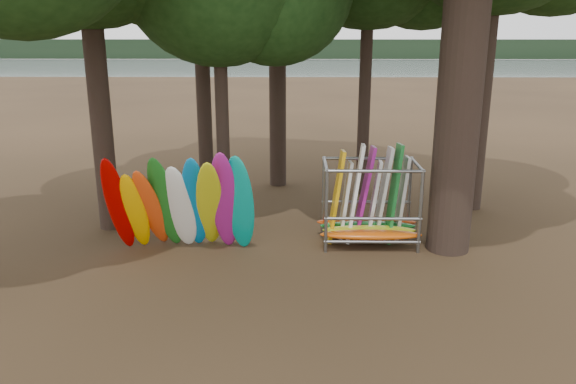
{
  "coord_description": "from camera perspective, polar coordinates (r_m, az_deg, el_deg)",
  "views": [
    {
      "loc": [
        0.2,
        -13.44,
        5.69
      ],
      "look_at": [
        -0.02,
        1.5,
        1.4
      ],
      "focal_mm": 35.0,
      "sensor_mm": 36.0,
      "label": 1
    }
  ],
  "objects": [
    {
      "name": "storage_rack",
      "position": [
        15.6,
        8.28,
        -1.4
      ],
      "size": [
        2.85,
        1.58,
        2.79
      ],
      "color": "slate",
      "rests_on": "ground"
    },
    {
      "name": "kayak_row",
      "position": [
        14.81,
        -10.65,
        -1.37
      ],
      "size": [
        3.84,
        2.03,
        3.02
      ],
      "color": "#AD0100",
      "rests_on": "ground"
    },
    {
      "name": "lake",
      "position": [
        73.66,
        0.69,
        11.6
      ],
      "size": [
        160.0,
        160.0,
        0.0
      ],
      "primitive_type": "plane",
      "color": "gray",
      "rests_on": "ground"
    },
    {
      "name": "ground",
      "position": [
        14.6,
        -0.01,
        -6.92
      ],
      "size": [
        120.0,
        120.0,
        0.0
      ],
      "primitive_type": "plane",
      "color": "#47331E",
      "rests_on": "ground"
    },
    {
      "name": "far_shore",
      "position": [
        123.49,
        0.77,
        14.32
      ],
      "size": [
        160.0,
        4.0,
        4.0
      ],
      "primitive_type": "cube",
      "color": "black",
      "rests_on": "ground"
    }
  ]
}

